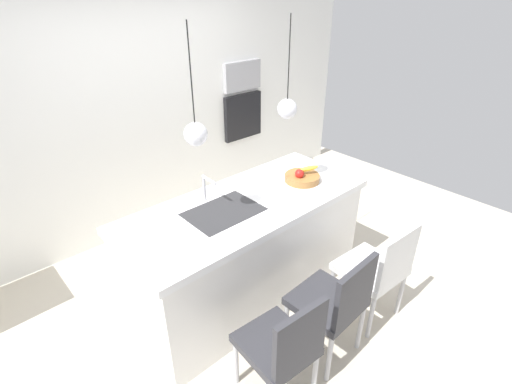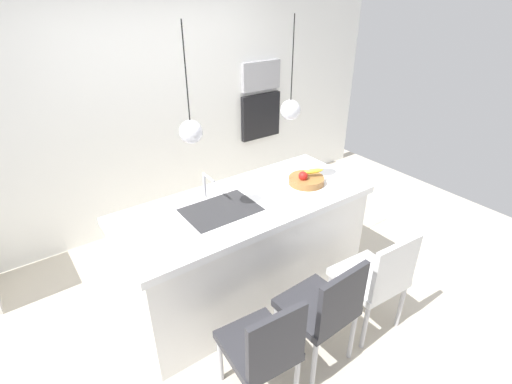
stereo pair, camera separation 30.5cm
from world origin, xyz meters
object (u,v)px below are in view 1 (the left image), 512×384
(fruit_bowl, at_px, (302,177))
(chair_far, at_px, (378,268))
(chair_middle, at_px, (335,301))
(microwave, at_px, (242,76))
(oven, at_px, (242,116))
(chair_near, at_px, (283,346))

(fruit_bowl, xyz_separation_m, chair_far, (-0.02, -0.85, -0.48))
(fruit_bowl, xyz_separation_m, chair_middle, (-0.57, -0.85, -0.47))
(microwave, xyz_separation_m, oven, (0.00, 0.00, -0.50))
(fruit_bowl, height_order, chair_near, fruit_bowl)
(chair_far, bearing_deg, microwave, 73.71)
(oven, relative_size, chair_middle, 0.62)
(chair_middle, xyz_separation_m, chair_far, (0.56, -0.00, -0.01))
(microwave, xyz_separation_m, chair_middle, (-1.28, -2.48, -0.99))
(microwave, distance_m, chair_far, 2.78)
(fruit_bowl, height_order, oven, oven)
(microwave, relative_size, chair_far, 0.59)
(microwave, bearing_deg, chair_near, -125.94)
(chair_near, xyz_separation_m, chair_middle, (0.52, 0.00, 0.03))
(chair_middle, bearing_deg, microwave, 62.69)
(chair_near, bearing_deg, oven, 54.06)
(fruit_bowl, xyz_separation_m, chair_near, (-1.09, -0.85, -0.50))
(chair_near, height_order, chair_middle, chair_middle)
(fruit_bowl, height_order, chair_middle, fruit_bowl)
(microwave, bearing_deg, oven, 0.00)
(microwave, height_order, chair_near, microwave)
(fruit_bowl, xyz_separation_m, oven, (0.71, 1.64, 0.03))
(oven, height_order, chair_far, oven)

